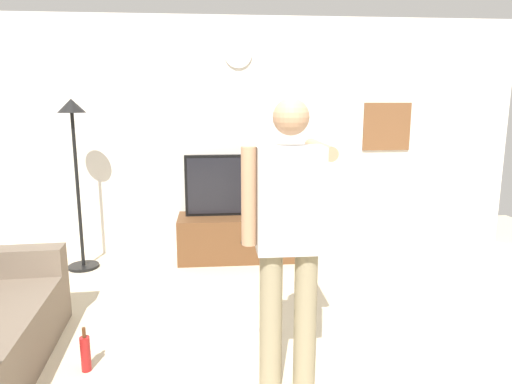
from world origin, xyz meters
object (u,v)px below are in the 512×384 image
object	(u,v)px
tv_stand	(241,237)
floor_lamp	(75,149)
wall_clock	(238,54)
beverage_bottle	(86,353)
person_standing_nearer_lamp	(289,231)
framed_picture	(387,127)
television	(240,185)

from	to	relation	value
tv_stand	floor_lamp	xyz separation A→B (m)	(-1.71, -0.17, 1.04)
wall_clock	beverage_bottle	size ratio (longest dim) A/B	0.99
person_standing_nearer_lamp	beverage_bottle	xyz separation A→B (m)	(-1.32, 0.27, -0.89)
person_standing_nearer_lamp	framed_picture	bearing A→B (deg)	59.50
floor_lamp	person_standing_nearer_lamp	xyz separation A→B (m)	(1.87, -2.26, -0.27)
person_standing_nearer_lamp	wall_clock	bearing A→B (deg)	93.21
wall_clock	framed_picture	size ratio (longest dim) A/B	0.54
person_standing_nearer_lamp	beverage_bottle	size ratio (longest dim) A/B	5.76
floor_lamp	beverage_bottle	xyz separation A→B (m)	(0.55, -1.99, -1.16)
tv_stand	beverage_bottle	bearing A→B (deg)	-118.34
tv_stand	framed_picture	size ratio (longest dim) A/B	2.48
framed_picture	floor_lamp	world-z (taller)	floor_lamp
tv_stand	wall_clock	distance (m)	2.06
wall_clock	person_standing_nearer_lamp	bearing A→B (deg)	-86.79
television	person_standing_nearer_lamp	size ratio (longest dim) A/B	0.69
floor_lamp	beverage_bottle	distance (m)	2.37
tv_stand	person_standing_nearer_lamp	size ratio (longest dim) A/B	0.78
floor_lamp	wall_clock	bearing A→B (deg)	14.92
tv_stand	beverage_bottle	world-z (taller)	tv_stand
television	floor_lamp	bearing A→B (deg)	-172.92
floor_lamp	tv_stand	bearing A→B (deg)	5.55
wall_clock	beverage_bottle	world-z (taller)	wall_clock
framed_picture	tv_stand	bearing A→B (deg)	-170.46
tv_stand	wall_clock	world-z (taller)	wall_clock
television	wall_clock	size ratio (longest dim) A/B	4.01
television	framed_picture	bearing A→B (deg)	8.06
tv_stand	person_standing_nearer_lamp	xyz separation A→B (m)	(0.15, -2.43, 0.77)
tv_stand	floor_lamp	size ratio (longest dim) A/B	0.78
framed_picture	beverage_bottle	bearing A→B (deg)	-139.97
television	floor_lamp	xyz separation A→B (m)	(-1.71, -0.21, 0.44)
floor_lamp	person_standing_nearer_lamp	world-z (taller)	same
beverage_bottle	wall_clock	bearing A→B (deg)	64.57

